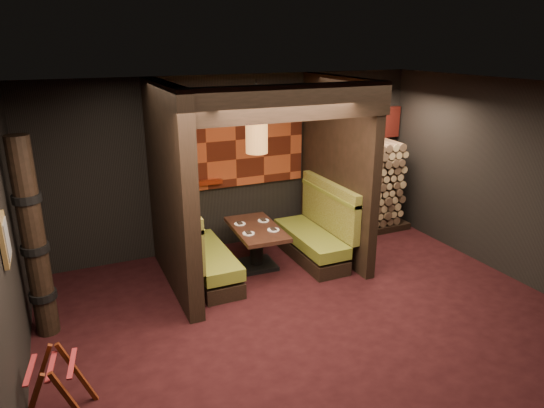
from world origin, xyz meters
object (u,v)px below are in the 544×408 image
Objects in this scene: pendant_lamp at (257,137)px; dining_table at (256,241)px; totem_column at (34,241)px; booth_bench_right at (316,234)px; booth_bench_left at (202,255)px; luggage_rack at (55,388)px; firewood_stack at (363,188)px.

dining_table is at bearing 90.00° from pendant_lamp.
dining_table is 1.62m from pendant_lamp.
pendant_lamp is 0.43× the size of totem_column.
totem_column reaches higher than booth_bench_right.
booth_bench_right is at bearing -4.33° from dining_table.
luggage_rack is at bearing -132.65° from booth_bench_left.
booth_bench_right is 1.58m from firewood_stack.
luggage_rack is (-2.01, -2.18, -0.03)m from booth_bench_left.
booth_bench_right is at bearing 29.20° from luggage_rack.
booth_bench_right is 0.67× the size of totem_column.
booth_bench_right reaches higher than dining_table.
luggage_rack is 6.01m from firewood_stack.
firewood_stack is (2.36, 0.62, 0.39)m from dining_table.
pendant_lamp reaches higher than luggage_rack.
pendant_lamp is 4.01m from luggage_rack.
firewood_stack reaches higher than luggage_rack.
booth_bench_right is at bearing -152.65° from firewood_stack.
pendant_lamp reaches higher than firewood_stack.
pendant_lamp is (0.89, 0.03, 1.64)m from booth_bench_left.
luggage_rack is at bearing -142.11° from dining_table.
totem_column is (-2.98, -0.63, 0.76)m from dining_table.
luggage_rack is 1.83m from totem_column.
firewood_stack is at bearing 15.97° from pendant_lamp.
firewood_stack is (2.36, 0.67, -1.23)m from pendant_lamp.
totem_column is (-2.09, -0.55, 0.79)m from booth_bench_left.
firewood_stack is at bearing 13.19° from totem_column.
totem_column reaches higher than luggage_rack.
firewood_stack is (5.33, 1.25, -0.37)m from totem_column.
luggage_rack is at bearing -150.80° from booth_bench_right.
booth_bench_right reaches higher than luggage_rack.
dining_table is at bearing 37.89° from luggage_rack.
booth_bench_right is 1.01m from dining_table.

